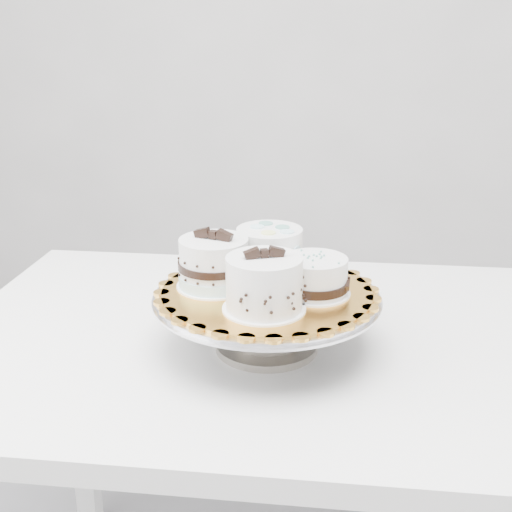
% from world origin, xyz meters
% --- Properties ---
extents(table, '(1.18, 0.83, 0.75)m').
position_xyz_m(table, '(0.08, 0.08, 0.66)').
color(table, white).
rests_on(table, floor).
extents(cake_stand, '(0.36, 0.36, 0.10)m').
position_xyz_m(cake_stand, '(0.08, 0.02, 0.82)').
color(cake_stand, gray).
rests_on(cake_stand, table).
extents(cake_board, '(0.43, 0.43, 0.00)m').
position_xyz_m(cake_board, '(0.08, 0.02, 0.85)').
color(cake_board, orange).
rests_on(cake_board, cake_stand).
extents(cake_swirl, '(0.15, 0.15, 0.10)m').
position_xyz_m(cake_swirl, '(0.08, -0.05, 0.89)').
color(cake_swirl, white).
rests_on(cake_swirl, cake_board).
extents(cake_banded, '(0.13, 0.13, 0.10)m').
position_xyz_m(cake_banded, '(-0.01, 0.02, 0.89)').
color(cake_banded, white).
rests_on(cake_banded, cake_board).
extents(cake_dots, '(0.13, 0.13, 0.08)m').
position_xyz_m(cake_dots, '(0.07, 0.09, 0.89)').
color(cake_dots, white).
rests_on(cake_dots, cake_board).
extents(cake_ribbon, '(0.12, 0.11, 0.06)m').
position_xyz_m(cake_ribbon, '(0.15, 0.02, 0.88)').
color(cake_ribbon, white).
rests_on(cake_ribbon, cake_board).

